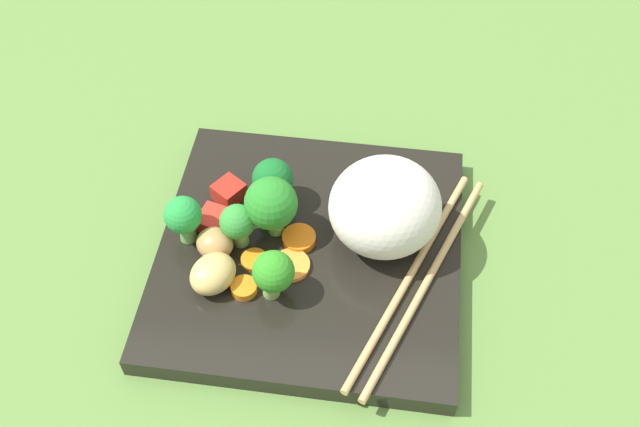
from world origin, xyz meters
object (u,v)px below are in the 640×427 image
object	(u,v)px
broccoli_floret_3	(237,226)
chopstick_pair	(419,278)
rice_mound	(385,207)
square_plate	(310,254)
carrot_slice_0	(299,239)

from	to	relation	value
broccoli_floret_3	chopstick_pair	size ratio (longest dim) A/B	0.19
rice_mound	chopstick_pair	distance (cm)	6.23
rice_mound	broccoli_floret_3	world-z (taller)	rice_mound
square_plate	chopstick_pair	size ratio (longest dim) A/B	1.12
chopstick_pair	rice_mound	bearing A→B (deg)	60.91
rice_mound	chopstick_pair	xyz separation A→B (cm)	(3.09, -4.02, -3.61)
rice_mound	chopstick_pair	bearing A→B (deg)	-52.45
carrot_slice_0	broccoli_floret_3	bearing A→B (deg)	-170.34
square_plate	chopstick_pair	world-z (taller)	chopstick_pair
square_plate	carrot_slice_0	bearing A→B (deg)	151.07
broccoli_floret_3	square_plate	bearing A→B (deg)	3.03
chopstick_pair	carrot_slice_0	bearing A→B (deg)	96.62
chopstick_pair	square_plate	bearing A→B (deg)	98.02
square_plate	carrot_slice_0	world-z (taller)	carrot_slice_0
broccoli_floret_3	chopstick_pair	bearing A→B (deg)	-8.29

